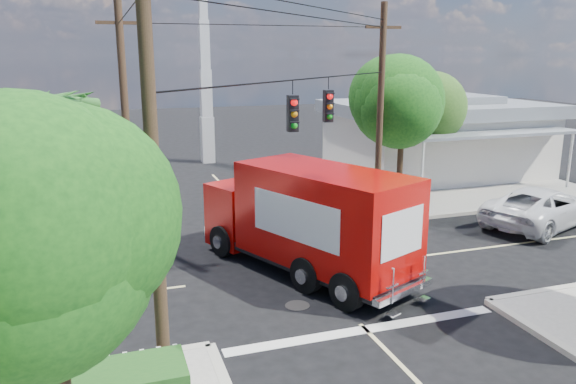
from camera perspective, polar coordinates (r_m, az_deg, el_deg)
name	(u,v)px	position (r m, az deg, el deg)	size (l,w,h in m)	color
ground	(307,271)	(18.63, 1.98, -7.98)	(120.00, 120.00, 0.00)	black
sidewalk_ne	(420,179)	(32.68, 13.24, 1.33)	(14.12, 14.12, 0.14)	gray
road_markings	(324,288)	(17.37, 3.71, -9.66)	(32.00, 32.00, 0.01)	beige
building_ne	(436,135)	(34.06, 14.82, 5.58)	(11.80, 10.20, 4.50)	silver
radio_tower	(205,75)	(36.81, -8.40, 11.66)	(0.80, 0.80, 17.00)	silver
tree_sw_front	(46,233)	(9.06, -23.35, -3.88)	(3.88, 3.78, 6.03)	#422D1C
tree_ne_front	(404,103)	(26.62, 11.66, 8.89)	(4.21, 4.14, 6.66)	#422D1C
tree_ne_back	(426,109)	(29.89, 13.84, 8.16)	(3.77, 3.66, 5.82)	#422D1C
palm_nw_front	(61,104)	(23.80, -22.10, 8.29)	(3.01, 3.08, 5.59)	#422D1C
palm_nw_back	(10,112)	(25.51, -26.36, 7.34)	(3.01, 3.08, 5.19)	#422D1C
utility_poles	(246,125)	(18.50, -4.29, 6.81)	(12.00, 10.68, 9.00)	#473321
vending_boxes	(392,193)	(26.44, 10.51, -0.06)	(1.90, 0.50, 1.10)	#A10F1C
delivery_truck	(307,219)	(17.95, 1.99, -2.80)	(5.44, 8.39, 3.52)	black
parked_car	(542,207)	(25.36, 24.36, -1.37)	(2.71, 5.87, 1.63)	silver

